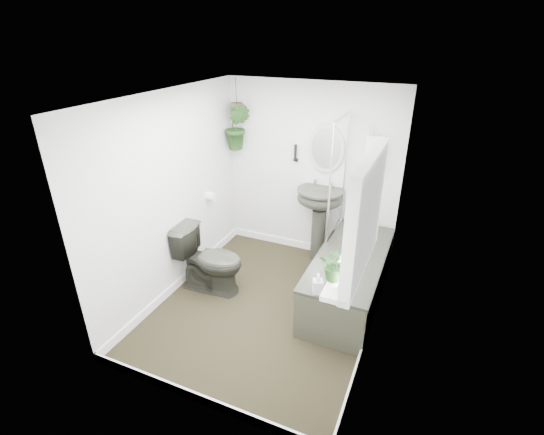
% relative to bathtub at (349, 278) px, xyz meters
% --- Properties ---
extents(floor, '(2.30, 2.80, 0.02)m').
position_rel_bathtub_xyz_m(floor, '(-0.80, -0.50, -0.30)').
color(floor, '#2C2916').
rests_on(floor, ground).
extents(ceiling, '(2.30, 2.80, 0.02)m').
position_rel_bathtub_xyz_m(ceiling, '(-0.80, -0.50, 2.02)').
color(ceiling, white).
rests_on(ceiling, ground).
extents(wall_back, '(2.30, 0.02, 2.30)m').
position_rel_bathtub_xyz_m(wall_back, '(-0.80, 0.91, 0.86)').
color(wall_back, silver).
rests_on(wall_back, ground).
extents(wall_front, '(2.30, 0.02, 2.30)m').
position_rel_bathtub_xyz_m(wall_front, '(-0.80, -1.91, 0.86)').
color(wall_front, silver).
rests_on(wall_front, ground).
extents(wall_left, '(0.02, 2.80, 2.30)m').
position_rel_bathtub_xyz_m(wall_left, '(-1.96, -0.50, 0.86)').
color(wall_left, silver).
rests_on(wall_left, ground).
extents(wall_right, '(0.02, 2.80, 2.30)m').
position_rel_bathtub_xyz_m(wall_right, '(0.36, -0.50, 0.86)').
color(wall_right, silver).
rests_on(wall_right, ground).
extents(skirting, '(2.30, 2.80, 0.10)m').
position_rel_bathtub_xyz_m(skirting, '(-0.80, -0.50, -0.24)').
color(skirting, white).
rests_on(skirting, floor).
extents(bathtub, '(0.72, 1.72, 0.58)m').
position_rel_bathtub_xyz_m(bathtub, '(0.00, 0.00, 0.00)').
color(bathtub, '#2B2D25').
rests_on(bathtub, floor).
extents(bath_screen, '(0.04, 0.72, 1.40)m').
position_rel_bathtub_xyz_m(bath_screen, '(-0.33, 0.49, 0.99)').
color(bath_screen, silver).
rests_on(bath_screen, bathtub).
extents(shower_box, '(0.20, 0.10, 0.35)m').
position_rel_bathtub_xyz_m(shower_box, '(0.00, 0.84, 1.26)').
color(shower_box, white).
rests_on(shower_box, wall_back).
extents(oval_mirror, '(0.46, 0.03, 0.62)m').
position_rel_bathtub_xyz_m(oval_mirror, '(-0.60, 0.87, 1.21)').
color(oval_mirror, '#B3ADA2').
rests_on(oval_mirror, wall_back).
extents(wall_sconce, '(0.04, 0.04, 0.22)m').
position_rel_bathtub_xyz_m(wall_sconce, '(-1.00, 0.86, 1.11)').
color(wall_sconce, black).
rests_on(wall_sconce, wall_back).
extents(toilet_roll_holder, '(0.11, 0.11, 0.11)m').
position_rel_bathtub_xyz_m(toilet_roll_holder, '(-1.90, 0.20, 0.61)').
color(toilet_roll_holder, white).
rests_on(toilet_roll_holder, wall_left).
extents(window_recess, '(0.08, 1.00, 0.90)m').
position_rel_bathtub_xyz_m(window_recess, '(0.29, -1.20, 1.36)').
color(window_recess, white).
rests_on(window_recess, wall_right).
extents(window_sill, '(0.18, 1.00, 0.04)m').
position_rel_bathtub_xyz_m(window_sill, '(0.22, -1.20, 0.94)').
color(window_sill, white).
rests_on(window_sill, wall_right).
extents(window_blinds, '(0.01, 0.86, 0.76)m').
position_rel_bathtub_xyz_m(window_blinds, '(0.24, -1.20, 1.36)').
color(window_blinds, white).
rests_on(window_blinds, wall_right).
extents(toilet, '(0.81, 0.50, 0.80)m').
position_rel_bathtub_xyz_m(toilet, '(-1.55, -0.44, 0.11)').
color(toilet, '#2B2D25').
rests_on(toilet, floor).
extents(pedestal_sink, '(0.69, 0.62, 1.01)m').
position_rel_bathtub_xyz_m(pedestal_sink, '(-0.60, 0.73, 0.22)').
color(pedestal_sink, '#2B2D25').
rests_on(pedestal_sink, floor).
extents(sill_plant, '(0.24, 0.22, 0.25)m').
position_rel_bathtub_xyz_m(sill_plant, '(0.17, -1.47, 1.08)').
color(sill_plant, black).
rests_on(sill_plant, window_sill).
extents(hanging_plant, '(0.37, 0.32, 0.60)m').
position_rel_bathtub_xyz_m(hanging_plant, '(-1.77, 0.75, 1.40)').
color(hanging_plant, black).
rests_on(hanging_plant, ceiling).
extents(soap_bottle, '(0.12, 0.12, 0.21)m').
position_rel_bathtub_xyz_m(soap_bottle, '(-0.14, -0.79, 0.39)').
color(soap_bottle, black).
rests_on(soap_bottle, bathtub).
extents(hanging_pot, '(0.16, 0.16, 0.12)m').
position_rel_bathtub_xyz_m(hanging_pot, '(-1.77, 0.75, 1.64)').
color(hanging_pot, '#463C2B').
rests_on(hanging_pot, ceiling).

